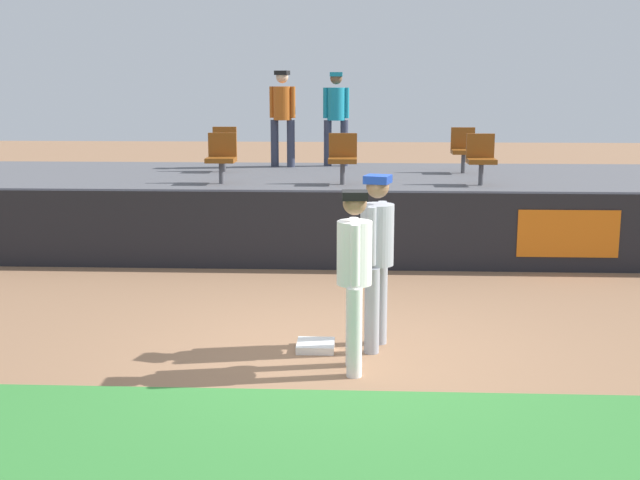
% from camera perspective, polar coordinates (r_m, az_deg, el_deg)
% --- Properties ---
extents(ground_plane, '(60.00, 60.00, 0.00)m').
position_cam_1_polar(ground_plane, '(8.68, 1.07, -7.99)').
color(ground_plane, '#936B4C').
extents(grass_foreground_strip, '(18.00, 2.80, 0.01)m').
position_cam_1_polar(grass_foreground_strip, '(6.45, 0.42, -14.98)').
color(grass_foreground_strip, '#388438').
rests_on(grass_foreground_strip, ground_plane).
extents(first_base, '(0.40, 0.40, 0.08)m').
position_cam_1_polar(first_base, '(8.83, -0.31, -7.38)').
color(first_base, white).
rests_on(first_base, ground_plane).
extents(player_fielder_home, '(0.36, 0.57, 1.80)m').
position_cam_1_polar(player_fielder_home, '(7.95, 2.43, -2.00)').
color(player_fielder_home, white).
rests_on(player_fielder_home, ground_plane).
extents(player_runner_visitor, '(0.44, 0.51, 1.87)m').
position_cam_1_polar(player_runner_visitor, '(8.63, 3.98, -0.66)').
color(player_runner_visitor, '#9EA3AD').
rests_on(player_runner_visitor, ground_plane).
extents(field_wall, '(18.00, 0.26, 1.19)m').
position_cam_1_polar(field_wall, '(12.42, 1.70, 0.68)').
color(field_wall, black).
rests_on(field_wall, ground_plane).
extents(bleacher_platform, '(18.00, 4.80, 1.12)m').
position_cam_1_polar(bleacher_platform, '(14.96, 1.82, 2.34)').
color(bleacher_platform, '#59595E').
rests_on(bleacher_platform, ground_plane).
extents(seat_back_left, '(0.45, 0.44, 0.84)m').
position_cam_1_polar(seat_back_left, '(15.72, -6.71, 6.48)').
color(seat_back_left, '#4C4C51').
rests_on(seat_back_left, bleacher_platform).
extents(seat_back_right, '(0.44, 0.44, 0.84)m').
position_cam_1_polar(seat_back_right, '(15.63, 9.95, 6.36)').
color(seat_back_right, '#4C4C51').
rests_on(seat_back_right, bleacher_platform).
extents(seat_front_left, '(0.48, 0.44, 0.84)m').
position_cam_1_polar(seat_front_left, '(13.90, -6.88, 5.89)').
color(seat_front_left, '#4C4C51').
rests_on(seat_front_left, bleacher_platform).
extents(seat_front_center, '(0.47, 0.44, 0.84)m').
position_cam_1_polar(seat_front_center, '(13.71, 1.59, 5.89)').
color(seat_front_center, '#4C4C51').
rests_on(seat_front_center, bleacher_platform).
extents(seat_front_right, '(0.46, 0.44, 0.84)m').
position_cam_1_polar(seat_front_right, '(13.86, 11.15, 5.74)').
color(seat_front_right, '#4C4C51').
rests_on(seat_front_right, bleacher_platform).
extents(spectator_hooded, '(0.52, 0.43, 1.89)m').
position_cam_1_polar(spectator_hooded, '(16.44, -2.63, 8.93)').
color(spectator_hooded, '#33384C').
rests_on(spectator_hooded, bleacher_platform).
extents(spectator_capped, '(0.52, 0.36, 1.87)m').
position_cam_1_polar(spectator_capped, '(16.60, 1.13, 8.91)').
color(spectator_capped, '#33384C').
rests_on(spectator_capped, bleacher_platform).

